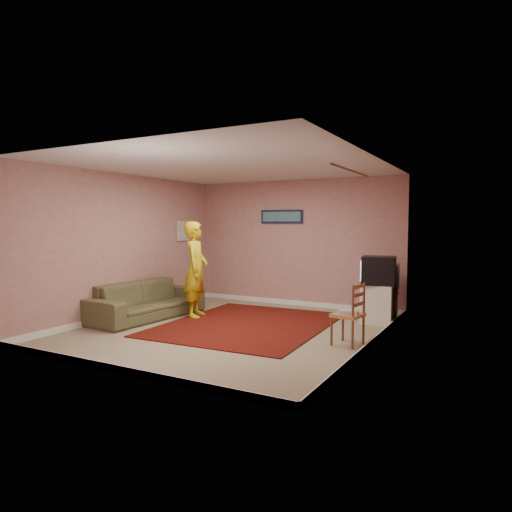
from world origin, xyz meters
The scene contains 26 objects.
ground centered at (0.00, 0.00, 0.00)m, with size 5.00×5.00×0.00m, color tan.
wall_back centered at (0.00, 2.50, 1.30)m, with size 4.50×0.02×2.60m, color tan.
wall_front centered at (0.00, -2.50, 1.30)m, with size 4.50×0.02×2.60m, color tan.
wall_left centered at (-2.25, 0.00, 1.30)m, with size 0.02×5.00×2.60m, color tan.
wall_right centered at (2.25, 0.00, 1.30)m, with size 0.02×5.00×2.60m, color tan.
ceiling centered at (0.00, 0.00, 2.60)m, with size 4.50×5.00×0.02m, color silver.
baseboard_back centered at (0.00, 2.49, 0.05)m, with size 4.50×0.02×0.10m, color white.
baseboard_front centered at (0.00, -2.49, 0.05)m, with size 4.50×0.02×0.10m, color white.
baseboard_left centered at (-2.24, 0.00, 0.05)m, with size 0.02×5.00×0.10m, color white.
baseboard_right centered at (2.24, 0.00, 0.05)m, with size 0.02×5.00×0.10m, color white.
window centered at (2.24, -0.90, 1.45)m, with size 0.01×1.10×1.50m, color black.
curtain_sheer centered at (2.23, -1.05, 1.25)m, with size 0.01×0.75×2.10m, color white.
curtain_floral centered at (2.21, -0.35, 1.25)m, with size 0.01×0.35×2.10m, color beige.
curtain_rod centered at (2.20, -0.90, 2.32)m, with size 0.02×0.02×1.40m, color brown.
picture_back centered at (-0.30, 2.47, 1.85)m, with size 0.95×0.04×0.28m.
picture_left centered at (-2.22, 1.60, 1.55)m, with size 0.04×0.38×0.42m.
area_rug centered at (0.06, 0.42, 0.01)m, with size 2.56×3.20×0.02m, color black.
tv_cabinet centered at (1.95, 1.60, 0.33)m, with size 0.52×0.47×0.66m, color silver.
crt_tv centered at (1.94, 1.60, 0.91)m, with size 0.64×0.59×0.48m.
chair_a centered at (1.98, 1.89, 0.59)m, with size 0.44×0.42×0.52m.
dvd_player centered at (1.98, 1.89, 0.52)m, with size 0.36×0.26×0.06m, color #A8A9AD.
blue_throw centered at (1.98, 2.08, 0.78)m, with size 0.44×0.05×0.46m, color #8CC0E5.
chair_b centered at (1.92, -0.04, 0.53)m, with size 0.44×0.45×0.48m.
game_console centered at (1.92, -0.04, 0.47)m, with size 0.24×0.18×0.05m, color silver.
sofa centered at (-1.80, 0.01, 0.33)m, with size 2.24×0.88×0.65m, color brown.
person centered at (-1.10, 0.53, 0.87)m, with size 0.64×0.42×1.74m, color gold.
Camera 1 is at (3.81, -6.18, 1.69)m, focal length 32.00 mm.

